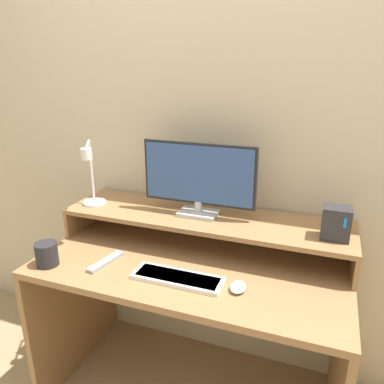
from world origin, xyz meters
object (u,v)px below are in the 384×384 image
at_px(remote_control, 106,262).
at_px(mug, 47,254).
at_px(desk_lamp, 91,179).
at_px(mouse, 238,287).
at_px(router_dock, 336,223).
at_px(monitor, 199,178).
at_px(keyboard, 177,278).

relative_size(remote_control, mug, 1.94).
height_order(desk_lamp, mouse, desk_lamp).
xyz_separation_m(desk_lamp, mug, (-0.03, -0.32, -0.25)).
height_order(router_dock, mug, router_dock).
distance_m(monitor, desk_lamp, 0.53).
xyz_separation_m(monitor, remote_control, (-0.32, -0.33, -0.33)).
bearing_deg(desk_lamp, mug, -95.43).
xyz_separation_m(mouse, remote_control, (-0.60, -0.00, -0.01)).
distance_m(monitor, mouse, 0.54).
relative_size(monitor, mug, 5.18).
distance_m(monitor, router_dock, 0.63).
bearing_deg(mouse, mug, -173.08).
relative_size(desk_lamp, remote_control, 1.65).
xyz_separation_m(monitor, router_dock, (0.61, -0.04, -0.12)).
relative_size(monitor, keyboard, 1.45).
height_order(keyboard, mouse, mouse).
bearing_deg(mouse, router_dock, 40.27).
distance_m(keyboard, mug, 0.59).
distance_m(monitor, remote_control, 0.56).
xyz_separation_m(desk_lamp, router_dock, (1.13, 0.06, -0.08)).
height_order(mouse, mug, mug).
height_order(monitor, remote_control, monitor).
bearing_deg(router_dock, desk_lamp, -176.98).
xyz_separation_m(mouse, mug, (-0.83, -0.10, 0.04)).
bearing_deg(monitor, router_dock, -4.08).
relative_size(desk_lamp, mug, 3.20).
distance_m(router_dock, keyboard, 0.69).
distance_m(mouse, remote_control, 0.60).
bearing_deg(remote_control, mouse, 0.12).
bearing_deg(remote_control, mug, -156.69).
distance_m(monitor, keyboard, 0.48).
bearing_deg(keyboard, remote_control, 177.50).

